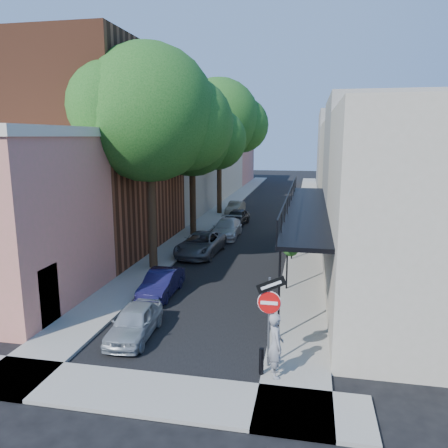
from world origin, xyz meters
The scene contains 19 objects.
ground centered at (0.00, 0.00, 0.00)m, with size 160.00×160.00×0.00m, color black.
road_surface centered at (0.00, 30.00, 0.01)m, with size 6.00×64.00×0.01m, color black.
sidewalk_left centered at (-4.00, 30.00, 0.06)m, with size 2.00×64.00×0.12m, color gray.
sidewalk_right centered at (4.00, 30.00, 0.06)m, with size 2.00×64.00×0.12m, color gray.
sidewalk_cross centered at (0.00, -1.00, 0.06)m, with size 12.00×2.00×0.12m, color gray.
buildings_left centered at (-9.30, 28.76, 4.94)m, with size 10.10×59.10×12.00m.
buildings_right centered at (8.99, 29.49, 4.42)m, with size 9.80×55.00×10.00m.
sign_post centered at (3.16, 0.97, 2.04)m, with size 0.89×0.17×2.99m.
bollard centered at (3.00, 0.50, 0.52)m, with size 0.14×0.14×0.80m, color black.
oak_near centered at (-3.37, 10.26, 7.88)m, with size 7.48×6.80×11.42m.
oak_mid centered at (-3.42, 18.23, 7.06)m, with size 6.60×6.00×10.20m.
oak_far centered at (-3.35, 27.27, 8.26)m, with size 7.70×7.00×11.90m.
parked_car_a centered at (-1.63, 2.26, 0.56)m, with size 1.33×3.31×1.13m, color #939BA3.
parked_car_b centered at (-2.07, 6.33, 0.56)m, with size 1.19×3.42×1.13m, color #131137.
parked_car_c centered at (-2.05, 13.26, 0.65)m, with size 2.14×4.65×1.29m, color #54555B.
parked_car_d centered at (-1.40, 18.05, 0.63)m, with size 1.76×4.32×1.25m, color #BBBBBF.
parked_car_e centered at (-1.41, 22.36, 0.63)m, with size 1.49×3.70×1.26m, color black.
parked_car_f centered at (-2.39, 27.38, 0.56)m, with size 1.19×3.41×1.12m, color gray.
pedestrian centered at (3.40, 0.50, 1.07)m, with size 0.69×0.45×1.90m, color gray.
Camera 1 is at (4.20, -11.07, 6.90)m, focal length 35.00 mm.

